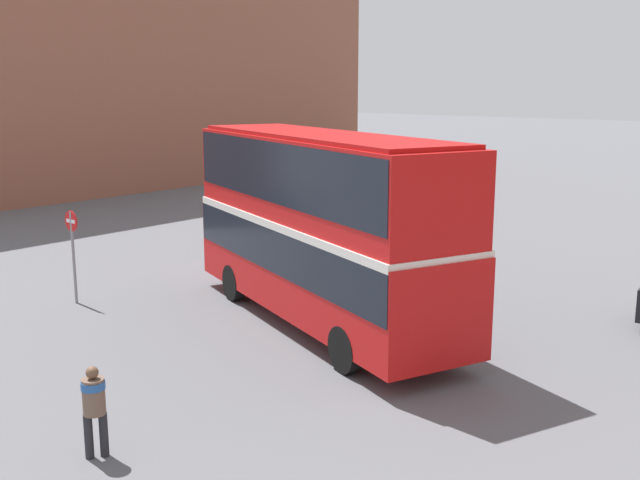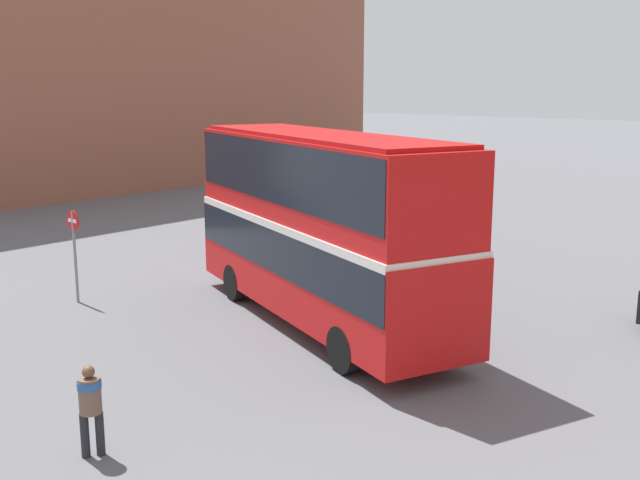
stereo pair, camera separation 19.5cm
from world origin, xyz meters
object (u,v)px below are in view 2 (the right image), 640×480
Objects in this scene: no_entry_sign at (74,242)px; double_decker_bus at (320,217)px; pedestrian_foreground at (90,401)px; parked_car_kerb_near at (309,225)px.

double_decker_bus is at bearing 25.51° from no_entry_sign.
pedestrian_foreground reaches higher than parked_car_kerb_near.
double_decker_bus reaches higher than no_entry_sign.
pedestrian_foreground is at bearing -29.93° from no_entry_sign.
double_decker_bus reaches higher than parked_car_kerb_near.
parked_car_kerb_near is (-6.76, 7.13, -2.02)m from double_decker_bus.
pedestrian_foreground is at bearing 110.98° from parked_car_kerb_near.
no_entry_sign reaches higher than pedestrian_foreground.
double_decker_bus is 7.25m from no_entry_sign.
no_entry_sign is (-6.48, -3.09, -1.05)m from double_decker_bus.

